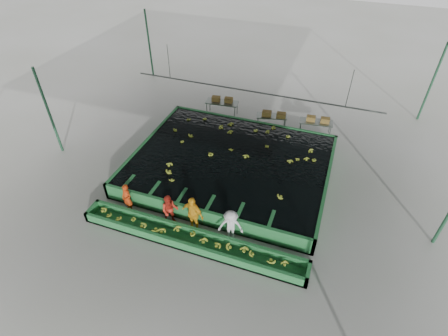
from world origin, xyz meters
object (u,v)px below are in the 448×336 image
(worker_c, at_px, (193,214))
(worker_a, at_px, (127,198))
(flotation_tank, at_px, (230,165))
(packing_table_left, at_px, (222,108))
(packing_table_mid, at_px, (271,121))
(worker_d, at_px, (231,226))
(box_stack_right, at_px, (318,121))
(worker_b, at_px, (170,210))
(packing_table_right, at_px, (315,128))
(box_stack_mid, at_px, (274,117))
(sorting_trough, at_px, (191,240))
(box_stack_left, at_px, (222,101))

(worker_c, bearing_deg, worker_a, -166.86)
(flotation_tank, bearing_deg, worker_c, -93.12)
(flotation_tank, height_order, worker_a, worker_a)
(packing_table_left, xyz_separation_m, packing_table_mid, (3.41, -0.40, -0.05))
(worker_d, relative_size, box_stack_right, 1.22)
(worker_b, bearing_deg, packing_table_right, 37.39)
(worker_c, xyz_separation_m, packing_table_left, (-2.21, 9.67, -0.46))
(worker_a, height_order, box_stack_mid, worker_a)
(sorting_trough, xyz_separation_m, packing_table_right, (3.64, 10.23, 0.19))
(worker_b, distance_m, box_stack_left, 9.81)
(sorting_trough, bearing_deg, packing_table_right, 70.43)
(sorting_trough, xyz_separation_m, worker_c, (-0.23, 0.80, 0.68))
(worker_c, height_order, box_stack_left, worker_c)
(packing_table_left, xyz_separation_m, box_stack_left, (-0.01, 0.07, 0.47))
(worker_d, xyz_separation_m, box_stack_left, (-3.95, 9.74, 0.13))
(box_stack_mid, bearing_deg, worker_a, -116.61)
(packing_table_mid, xyz_separation_m, box_stack_right, (2.75, 0.21, 0.46))
(worker_c, bearing_deg, packing_table_right, 80.82)
(flotation_tank, xyz_separation_m, worker_b, (-1.33, -4.30, 0.33))
(packing_table_left, relative_size, packing_table_right, 1.07)
(worker_b, distance_m, packing_table_left, 9.74)
(worker_d, height_order, packing_table_mid, worker_d)
(worker_c, height_order, box_stack_right, worker_c)
(box_stack_left, bearing_deg, packing_table_mid, -7.85)
(worker_c, relative_size, packing_table_mid, 1.01)
(worker_d, distance_m, box_stack_mid, 9.20)
(flotation_tank, height_order, box_stack_right, box_stack_right)
(flotation_tank, height_order, worker_c, worker_c)
(worker_c, bearing_deg, flotation_tank, 100.01)
(worker_b, relative_size, packing_table_right, 0.81)
(worker_c, bearing_deg, box_stack_mid, 94.89)
(worker_c, bearing_deg, worker_b, -166.86)
(packing_table_mid, relative_size, box_stack_left, 1.36)
(packing_table_left, bearing_deg, packing_table_right, -2.25)
(flotation_tank, xyz_separation_m, worker_a, (-3.51, -4.30, 0.31))
(packing_table_right, distance_m, box_stack_right, 0.45)
(packing_table_right, xyz_separation_m, box_stack_right, (0.07, 0.05, 0.44))
(box_stack_right, bearing_deg, packing_table_mid, -175.63)
(packing_table_right, bearing_deg, sorting_trough, -109.57)
(sorting_trough, relative_size, worker_d, 6.09)
(worker_a, height_order, worker_d, worker_d)
(packing_table_mid, distance_m, box_stack_right, 2.79)
(packing_table_right, height_order, box_stack_right, box_stack_right)
(flotation_tank, relative_size, packing_table_mid, 5.42)
(flotation_tank, distance_m, packing_table_right, 6.29)
(worker_a, distance_m, worker_b, 2.17)
(packing_table_mid, bearing_deg, worker_d, -86.72)
(worker_c, distance_m, box_stack_mid, 9.29)
(packing_table_mid, bearing_deg, box_stack_left, 172.15)
(worker_b, height_order, box_stack_mid, worker_b)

